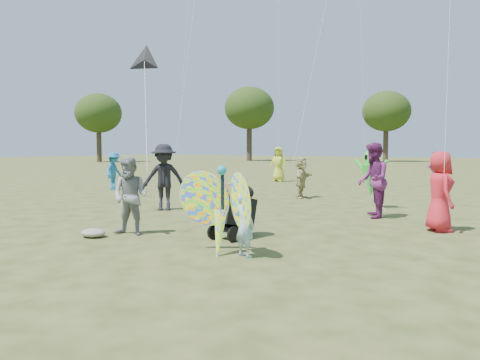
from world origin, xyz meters
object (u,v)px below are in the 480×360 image
(butterfly_kite, at_px, (221,210))
(child_girl, at_px, (245,225))
(crowd_a, at_px, (440,191))
(alien_kite, at_px, (371,175))
(crowd_i, at_px, (114,171))
(crowd_e, at_px, (373,180))
(crowd_g, at_px, (278,164))
(crowd_j, at_px, (436,168))
(crowd_b, at_px, (164,177))
(jogging_stroller, at_px, (236,207))
(crowd_d, at_px, (301,177))
(adult_man, at_px, (130,196))

(butterfly_kite, bearing_deg, child_girl, 6.34)
(crowd_a, relative_size, alien_kite, 0.98)
(crowd_i, bearing_deg, butterfly_kite, -141.10)
(crowd_e, bearing_deg, child_girl, -26.23)
(crowd_g, bearing_deg, crowd_a, -56.61)
(child_girl, relative_size, crowd_j, 0.64)
(crowd_a, distance_m, crowd_j, 13.35)
(child_girl, distance_m, crowd_g, 17.01)
(crowd_b, relative_size, crowd_g, 1.04)
(crowd_b, relative_size, butterfly_kite, 1.08)
(crowd_b, xyz_separation_m, alien_kite, (4.59, 3.89, 0.03))
(crowd_a, bearing_deg, alien_kite, 6.77)
(crowd_a, height_order, crowd_g, crowd_g)
(crowd_a, relative_size, crowd_g, 0.94)
(crowd_i, distance_m, jogging_stroller, 11.64)
(butterfly_kite, height_order, alien_kite, alien_kite)
(child_girl, xyz_separation_m, crowd_d, (-3.51, 8.44, 0.20))
(alien_kite, bearing_deg, crowd_b, -139.72)
(crowd_d, distance_m, crowd_i, 8.09)
(crowd_d, xyz_separation_m, alien_kite, (2.97, -1.25, 0.24))
(jogging_stroller, bearing_deg, crowd_g, 126.86)
(crowd_i, bearing_deg, crowd_e, -115.85)
(crowd_d, distance_m, alien_kite, 3.23)
(crowd_b, height_order, crowd_e, crowd_e)
(crowd_e, bearing_deg, crowd_d, -154.00)
(butterfly_kite, bearing_deg, crowd_b, 144.39)
(adult_man, height_order, crowd_d, adult_man)
(crowd_b, relative_size, crowd_e, 0.98)
(crowd_i, height_order, butterfly_kite, crowd_i)
(adult_man, bearing_deg, crowd_b, 106.68)
(crowd_a, distance_m, crowd_i, 13.59)
(crowd_b, bearing_deg, crowd_e, -15.10)
(crowd_a, xyz_separation_m, butterfly_kite, (-2.46, -4.38, -0.12))
(crowd_b, relative_size, alien_kite, 1.08)
(child_girl, height_order, adult_man, adult_man)
(child_girl, bearing_deg, crowd_b, -21.70)
(crowd_b, height_order, butterfly_kite, crowd_b)
(crowd_e, xyz_separation_m, butterfly_kite, (-0.64, -5.43, -0.22))
(crowd_e, bearing_deg, crowd_j, 161.79)
(adult_man, xyz_separation_m, crowd_d, (-0.51, 8.23, -0.07))
(crowd_g, height_order, butterfly_kite, crowd_g)
(crowd_g, relative_size, butterfly_kite, 1.04)
(adult_man, distance_m, crowd_a, 6.48)
(crowd_i, bearing_deg, crowd_j, -63.64)
(crowd_j, bearing_deg, crowd_a, 15.98)
(crowd_e, height_order, crowd_j, crowd_e)
(crowd_a, height_order, crowd_i, crowd_a)
(crowd_a, bearing_deg, crowd_b, 63.32)
(crowd_a, height_order, crowd_b, crowd_b)
(crowd_j, bearing_deg, adult_man, -3.82)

